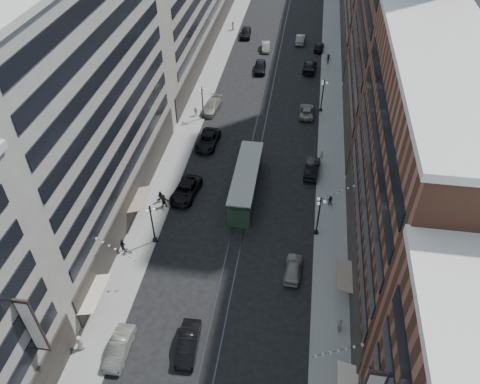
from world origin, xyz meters
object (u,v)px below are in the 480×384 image
Objects in this scene: lamppost_se_mid at (323,94)px; pedestrian_6 at (196,111)px; car_1 at (119,348)px; pedestrian_extra_1 at (233,26)px; lamppost_sw_far at (152,222)px; lamppost_se_far at (319,215)px; car_8 at (211,106)px; car_extra_0 at (266,47)px; pedestrian_9 at (328,59)px; car_4 at (293,268)px; pedestrian_extra_0 at (123,245)px; car_12 at (310,67)px; car_extra_1 at (319,47)px; pedestrian_4 at (340,326)px; car_14 at (300,39)px; car_5 at (188,343)px; car_11 at (307,111)px; lamppost_sw_mid at (202,102)px; pedestrian_2 at (161,197)px; car_13 at (260,67)px; pedestrian_5 at (164,201)px; pedestrian_7 at (330,200)px; car_9 at (246,33)px; streetcar at (246,183)px; car_2 at (186,191)px; car_7 at (208,140)px; pedestrian_1 at (80,343)px; car_10 at (312,168)px; pedestrian_8 at (321,155)px.

pedestrian_6 is (-19.72, -4.47, -2.16)m from lamppost_se_mid.
pedestrian_extra_1 is at bearing 91.68° from car_1.
lamppost_sw_far is 1.00× the size of lamppost_se_far.
car_8 reaches higher than car_extra_0.
pedestrian_9 is at bearing 54.62° from car_8.
pedestrian_extra_0 is (-19.14, 0.35, 0.22)m from car_4.
car_12 is 9.52m from car_extra_1.
pedestrian_6 is 0.94× the size of pedestrian_extra_0.
pedestrian_4 reaches higher than car_4.
pedestrian_9 reaches higher than car_14.
car_4 is 13.85m from car_5.
car_11 is (9.19, 43.31, -0.12)m from car_5.
car_4 is at bearing -110.28° from lamppost_se_far.
lamppost_sw_mid is 28.19m from car_extra_0.
car_5 is 76.46m from pedestrian_extra_1.
car_13 is (8.15, 38.09, -0.08)m from pedestrian_2.
lamppost_se_mid is 17.27m from car_13.
car_extra_0 is (6.20, 24.61, -0.10)m from car_8.
pedestrian_2 is at bearing -106.64° from car_extra_0.
pedestrian_6 is (-0.79, 21.67, -0.16)m from pedestrian_5.
pedestrian_7 is at bearing 4.73° from pedestrian_2.
car_9 is (-4.89, 73.05, 0.07)m from car_5.
lamppost_se_mid is 1.10× the size of car_5.
car_8 is (-17.60, -2.40, -2.28)m from lamppost_se_mid.
streetcar is 14.17m from car_4.
car_1 is 0.80× the size of car_2.
pedestrian_6 is at bearing -25.04° from pedestrian_extra_1.
car_extra_1 is (1.41, 25.18, 0.04)m from car_11.
car_7 is at bearing 83.08° from pedestrian_5.
pedestrian_7 reaches higher than car_extra_1.
car_8 is 3.37× the size of pedestrian_extra_0.
car_12 reaches higher than car_8.
lamppost_sw_mid is 1.05× the size of car_9.
car_4 is 34.54m from pedestrian_6.
car_8 is 31.06m from car_extra_1.
car_1 is (0.80, -14.14, -2.30)m from lamppost_sw_far.
lamppost_sw_far is at bearing -116.07° from pedestrian_1.
car_10 is at bearing 66.43° from car_5.
pedestrian_4 is (20.89, -8.92, -2.06)m from lamppost_sw_far.
pedestrian_8 is (19.85, 12.07, -0.04)m from pedestrian_2.
pedestrian_2 is 56.56m from pedestrian_extra_1.
pedestrian_7 is at bearing 98.01° from car_14.
car_7 is at bearing 95.02° from car_2.
lamppost_se_far is 62.40m from pedestrian_extra_1.
car_13 reaches higher than car_extra_0.
pedestrian_extra_1 is at bearing 121.93° from lamppost_se_mid.
pedestrian_4 reaches higher than car_10.
lamppost_sw_far is 27.00m from lamppost_sw_mid.
streetcar reaches higher than car_5.
pedestrian_5 is at bearing 18.21° from pedestrian_7.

